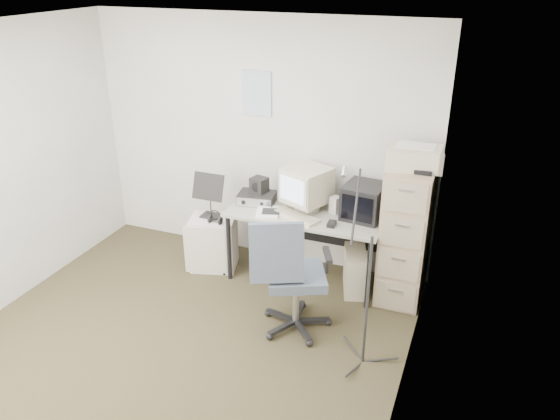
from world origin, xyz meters
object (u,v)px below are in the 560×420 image
(desk, at_px, (306,245))
(side_cart, at_px, (214,242))
(office_chair, at_px, (296,274))
(filing_cabinet, at_px, (406,234))

(desk, xyz_separation_m, side_cart, (-0.96, -0.14, -0.09))
(office_chair, bearing_deg, side_cart, 124.57)
(filing_cabinet, xyz_separation_m, desk, (-0.95, -0.03, -0.29))
(office_chair, distance_m, side_cart, 1.35)
(office_chair, xyz_separation_m, side_cart, (-1.14, 0.67, -0.26))
(desk, bearing_deg, filing_cabinet, 1.81)
(desk, relative_size, office_chair, 1.40)
(office_chair, bearing_deg, filing_cabinet, 22.77)
(filing_cabinet, relative_size, desk, 0.87)
(filing_cabinet, relative_size, office_chair, 1.21)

